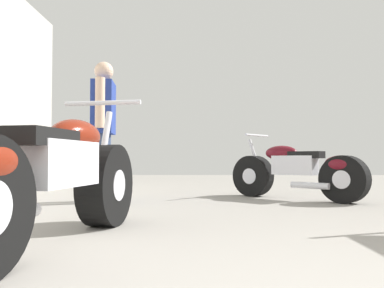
# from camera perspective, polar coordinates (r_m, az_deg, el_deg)

# --- Properties ---
(ground_plane) EXTENTS (16.03, 16.03, 0.00)m
(ground_plane) POSITION_cam_1_polar(r_m,az_deg,el_deg) (4.06, 3.99, -9.38)
(ground_plane) COLOR gray
(motorcycle_maroon_cruiser) EXTENTS (0.69, 2.04, 0.95)m
(motorcycle_maroon_cruiser) POSITION_cam_1_polar(r_m,az_deg,el_deg) (2.44, -19.26, -4.86)
(motorcycle_maroon_cruiser) COLOR black
(motorcycle_maroon_cruiser) RESTS_ON ground_plane
(motorcycle_black_naked) EXTENTS (1.47, 1.33, 0.84)m
(motorcycle_black_naked) POSITION_cam_1_polar(r_m,az_deg,el_deg) (5.11, 14.99, -3.86)
(motorcycle_black_naked) COLOR black
(motorcycle_black_naked) RESTS_ON ground_plane
(mechanic_in_blue) EXTENTS (0.28, 0.67, 1.67)m
(mechanic_in_blue) POSITION_cam_1_polar(r_m,az_deg,el_deg) (4.81, -12.67, 3.08)
(mechanic_in_blue) COLOR #384766
(mechanic_in_blue) RESTS_ON ground_plane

